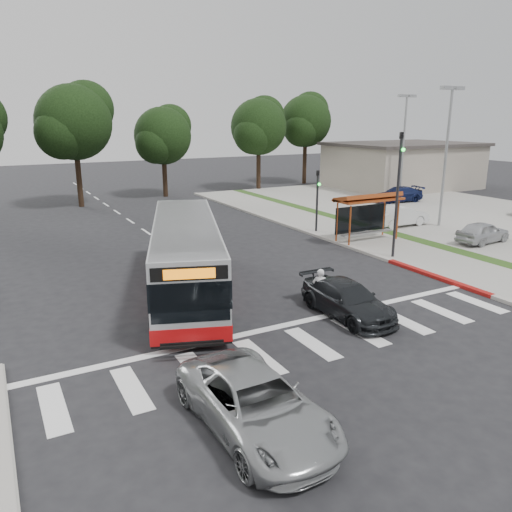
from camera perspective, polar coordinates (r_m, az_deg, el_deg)
ground at (r=20.73m, az=-1.44°, el=-4.72°), size 140.00×140.00×0.00m
sidewalk_east at (r=32.94m, az=9.37°, el=2.84°), size 4.00×40.00×0.12m
curb_east at (r=31.77m, az=6.51°, el=2.51°), size 0.30×40.00×0.15m
curb_east_red at (r=24.54m, az=19.91°, el=-2.24°), size 0.32×6.00×0.15m
parking_lot at (r=42.54m, az=20.68°, el=4.88°), size 18.00×36.00×0.10m
commercial_building at (r=55.48m, az=16.39°, el=9.75°), size 14.00×10.00×4.40m
building_roof_cap at (r=55.32m, az=16.57°, el=12.17°), size 14.60×10.60×0.30m
crosswalk_ladder at (r=16.77m, az=6.45°, el=-9.88°), size 18.00×2.60×0.01m
bus_shelter at (r=30.19m, az=12.62°, el=5.95°), size 4.20×1.60×2.86m
traffic_signal_ne_tall at (r=26.54m, az=15.93°, el=7.80°), size 0.18×0.37×6.50m
traffic_signal_ne_short at (r=32.06m, az=7.03°, el=6.98°), size 0.18×0.37×4.00m
lot_light_front at (r=35.56m, az=21.04°, el=12.48°), size 1.90×0.35×9.01m
lot_light_mid at (r=46.79m, az=16.59°, el=13.34°), size 1.90×0.35×9.01m
tree_ne_a at (r=51.79m, az=0.33°, el=14.65°), size 6.16×5.74×9.30m
tree_ne_b at (r=57.13m, az=5.73°, el=15.18°), size 6.16×5.74×10.02m
tree_north_a at (r=43.97m, az=-20.03°, el=14.29°), size 6.60×6.15×10.17m
tree_north_b at (r=47.81m, az=-10.54°, el=13.45°), size 5.72×5.33×8.43m
transit_bus at (r=21.06m, az=-7.99°, el=-0.22°), size 6.27×11.90×3.03m
pedestrian at (r=19.46m, az=7.32°, el=-3.72°), size 0.69×0.68×1.60m
dark_sedan at (r=18.93m, az=10.40°, el=-4.93°), size 1.85×4.43×1.28m
silver_suv_south at (r=12.20m, az=-0.06°, el=-16.53°), size 2.46×5.09×1.40m
parked_car_0 at (r=32.02m, az=24.49°, el=2.51°), size 3.84×1.83×1.27m
parked_car_1 at (r=35.12m, az=16.08°, el=4.45°), size 4.24×1.50×1.40m
parked_car_3 at (r=45.38m, az=15.91°, el=6.79°), size 4.68×2.39×1.30m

